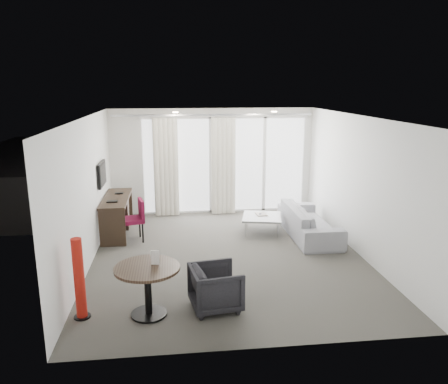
{
  "coord_description": "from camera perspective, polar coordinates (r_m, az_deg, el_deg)",
  "views": [
    {
      "loc": [
        -0.98,
        -7.66,
        3.15
      ],
      "look_at": [
        0.0,
        0.6,
        1.1
      ],
      "focal_mm": 35.0,
      "sensor_mm": 36.0,
      "label": 1
    }
  ],
  "objects": [
    {
      "name": "desk_chair",
      "position": [
        9.17,
        -11.92,
        -3.67
      ],
      "size": [
        0.57,
        0.55,
        0.88
      ],
      "primitive_type": null,
      "rotation": [
        0.0,
        0.0,
        0.23
      ],
      "color": "maroon",
      "rests_on": "floor"
    },
    {
      "name": "curtain_right",
      "position": [
        10.73,
        -0.07,
        3.38
      ],
      "size": [
        0.6,
        0.2,
        2.38
      ],
      "primitive_type": null,
      "color": "silver",
      "rests_on": "ground"
    },
    {
      "name": "ceiling",
      "position": [
        7.74,
        0.53,
        9.77
      ],
      "size": [
        5.0,
        6.0,
        0.0
      ],
      "primitive_type": "cube",
      "color": "white",
      "rests_on": "ground"
    },
    {
      "name": "curtain_left",
      "position": [
        10.66,
        -7.58,
        3.18
      ],
      "size": [
        0.6,
        0.2,
        2.38
      ],
      "primitive_type": null,
      "color": "silver",
      "rests_on": "ground"
    },
    {
      "name": "tub_armchair",
      "position": [
        6.41,
        -1.08,
        -12.38
      ],
      "size": [
        0.8,
        0.78,
        0.64
      ],
      "primitive_type": "imported",
      "rotation": [
        0.0,
        0.0,
        1.73
      ],
      "color": "black",
      "rests_on": "floor"
    },
    {
      "name": "downlight_a",
      "position": [
        9.28,
        -6.36,
        10.3
      ],
      "size": [
        0.12,
        0.12,
        0.02
      ],
      "primitive_type": "cylinder",
      "color": "#FFE0B2",
      "rests_on": "ceiling"
    },
    {
      "name": "balustrade",
      "position": [
        13.93,
        -1.37,
        2.87
      ],
      "size": [
        5.5,
        0.06,
        1.05
      ],
      "primitive_type": null,
      "color": "#B2B2B7",
      "rests_on": "terrace_slab"
    },
    {
      "name": "red_lamp",
      "position": [
        6.37,
        -18.39,
        -10.71
      ],
      "size": [
        0.29,
        0.29,
        1.16
      ],
      "primitive_type": "cylinder",
      "rotation": [
        0.0,
        0.0,
        0.27
      ],
      "color": "#A91A10",
      "rests_on": "floor"
    },
    {
      "name": "rattan_chair_b",
      "position": [
        12.73,
        8.44,
        1.4
      ],
      "size": [
        0.78,
        0.78,
        0.88
      ],
      "primitive_type": null,
      "rotation": [
        0.0,
        0.0,
        -0.39
      ],
      "color": "brown",
      "rests_on": "terrace_slab"
    },
    {
      "name": "menu_card",
      "position": [
        6.21,
        -8.96,
        -9.37
      ],
      "size": [
        0.11,
        0.04,
        0.2
      ],
      "primitive_type": null,
      "rotation": [
        0.0,
        0.0,
        -0.17
      ],
      "color": "white",
      "rests_on": "round_table"
    },
    {
      "name": "curtain_track",
      "position": [
        10.55,
        -1.44,
        10.04
      ],
      "size": [
        4.8,
        0.04,
        0.04
      ],
      "primitive_type": null,
      "color": "#B2B2B7",
      "rests_on": "ceiling"
    },
    {
      "name": "floor",
      "position": [
        8.34,
        0.49,
        -8.34
      ],
      "size": [
        5.0,
        6.0,
        0.0
      ],
      "primitive_type": "cube",
      "color": "#45433C",
      "rests_on": "ground"
    },
    {
      "name": "tv",
      "position": [
        9.4,
        -15.67,
        2.29
      ],
      "size": [
        0.05,
        0.8,
        0.5
      ],
      "primitive_type": null,
      "color": "black",
      "rests_on": "wall_left"
    },
    {
      "name": "desk",
      "position": [
        9.71,
        -13.79,
        -3.01
      ],
      "size": [
        0.54,
        1.72,
        0.8
      ],
      "primitive_type": null,
      "color": "black",
      "rests_on": "floor"
    },
    {
      "name": "terrace_slab",
      "position": [
        12.64,
        -0.73,
        -0.86
      ],
      "size": [
        5.6,
        3.0,
        0.12
      ],
      "primitive_type": "cube",
      "color": "#4D4D50",
      "rests_on": "ground"
    },
    {
      "name": "window_frame",
      "position": [
        10.88,
        0.1,
        3.52
      ],
      "size": [
        4.1,
        0.06,
        2.44
      ],
      "primitive_type": null,
      "color": "white",
      "rests_on": "ground"
    },
    {
      "name": "remote",
      "position": [
        9.65,
        4.75,
        -3.02
      ],
      "size": [
        0.11,
        0.19,
        0.02
      ],
      "primitive_type": null,
      "rotation": [
        0.0,
        0.0,
        -0.33
      ],
      "color": "black",
      "rests_on": "coffee_table"
    },
    {
      "name": "wall_left",
      "position": [
        8.03,
        -17.49,
        -0.14
      ],
      "size": [
        0.0,
        6.0,
        2.6
      ],
      "primitive_type": "cube",
      "color": "silver",
      "rests_on": "ground"
    },
    {
      "name": "window_panel",
      "position": [
        10.9,
        0.09,
        3.54
      ],
      "size": [
        4.0,
        0.02,
        2.38
      ],
      "primitive_type": null,
      "color": "white",
      "rests_on": "ground"
    },
    {
      "name": "magazine",
      "position": [
        9.66,
        4.9,
        -2.99
      ],
      "size": [
        0.22,
        0.26,
        0.01
      ],
      "primitive_type": null,
      "rotation": [
        0.0,
        0.0,
        0.08
      ],
      "color": "gray",
      "rests_on": "coffee_table"
    },
    {
      "name": "sofa",
      "position": [
        9.5,
        11.04,
        -3.76
      ],
      "size": [
        0.85,
        2.18,
        0.64
      ],
      "primitive_type": "imported",
      "rotation": [
        0.0,
        0.0,
        1.57
      ],
      "color": "gray",
      "rests_on": "floor"
    },
    {
      "name": "round_table",
      "position": [
        6.3,
        -9.89,
        -12.63
      ],
      "size": [
        1.03,
        1.03,
        0.73
      ],
      "primitive_type": null,
      "rotation": [
        0.0,
        0.0,
        -0.15
      ],
      "color": "#322318",
      "rests_on": "floor"
    },
    {
      "name": "rattan_chair_a",
      "position": [
        12.36,
        1.76,
        0.89
      ],
      "size": [
        0.68,
        0.68,
        0.76
      ],
      "primitive_type": null,
      "rotation": [
        0.0,
        0.0,
        -0.41
      ],
      "color": "brown",
      "rests_on": "terrace_slab"
    },
    {
      "name": "rattan_table",
      "position": [
        12.19,
        4.58,
        -0.01
      ],
      "size": [
        0.63,
        0.63,
        0.48
      ],
      "primitive_type": null,
      "rotation": [
        0.0,
        0.0,
        0.41
      ],
      "color": "brown",
      "rests_on": "terrace_slab"
    },
    {
      "name": "wall_right",
      "position": [
        8.62,
        17.24,
        0.81
      ],
      "size": [
        0.0,
        6.0,
        2.6
      ],
      "primitive_type": "cube",
      "color": "silver",
      "rests_on": "ground"
    },
    {
      "name": "downlight_b",
      "position": [
        9.53,
        6.58,
        10.39
      ],
      "size": [
        0.12,
        0.12,
        0.02
      ],
      "primitive_type": "cylinder",
      "color": "#FFE0B2",
      "rests_on": "ceiling"
    },
    {
      "name": "wall_front",
      "position": [
        5.11,
        4.8,
        -7.44
      ],
      "size": [
        5.0,
        0.0,
        2.6
      ],
      "primitive_type": "cube",
      "color": "silver",
      "rests_on": "ground"
    },
    {
      "name": "coffee_table",
      "position": [
        9.6,
        4.96,
        -4.2
      ],
      "size": [
        0.98,
        0.98,
        0.37
      ],
      "primitive_type": null,
      "rotation": [
        0.0,
        0.0,
        -0.22
      ],
      "color": "gray",
      "rests_on": "floor"
    }
  ]
}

